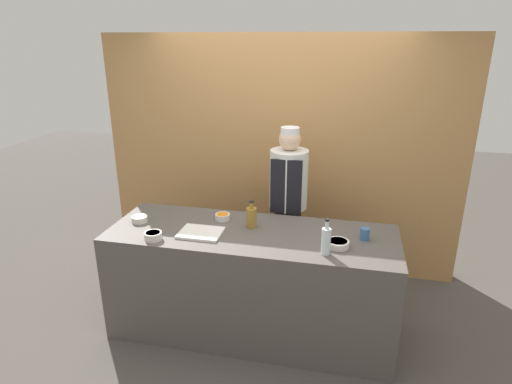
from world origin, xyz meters
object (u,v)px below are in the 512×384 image
Objects in this scene: bottle_clear at (326,240)px; chef_center at (288,206)px; sauce_bowl_orange at (223,217)px; cutting_board at (201,233)px; bottle_vinegar at (252,217)px; cup_blue at (365,234)px; sauce_bowl_purple at (153,235)px; sauce_bowl_brown at (140,219)px; sauce_bowl_yellow at (338,243)px.

chef_center reaches higher than bottle_clear.
bottle_clear is at bearing -66.20° from chef_center.
bottle_clear is at bearing -25.61° from sauce_bowl_orange.
cutting_board is 0.98m from bottle_clear.
chef_center is at bearing 70.12° from bottle_vinegar.
sauce_bowl_orange is 0.69m from chef_center.
sauce_bowl_orange is at bearing 173.98° from cup_blue.
sauce_bowl_purple is 0.36m from cutting_board.
sauce_bowl_orange is 0.94× the size of sauce_bowl_purple.
bottle_vinegar is 2.46× the size of cup_blue.
chef_center is (0.89, 0.97, -0.06)m from sauce_bowl_purple.
bottle_clear is 1.01m from chef_center.
sauce_bowl_orange reaches higher than sauce_bowl_brown.
cutting_board is at bearing -148.71° from bottle_vinegar.
sauce_bowl_orange is 0.46× the size of bottle_clear.
sauce_bowl_orange is 1.01m from sauce_bowl_yellow.
sauce_bowl_orange is at bearing 161.72° from bottle_vinegar.
sauce_bowl_brown is 0.38m from sauce_bowl_purple.
cutting_board is at bearing -179.34° from sauce_bowl_yellow.
sauce_bowl_yellow is 0.73m from bottle_vinegar.
bottle_clear reaches higher than cutting_board.
sauce_bowl_orange is at bearing -134.36° from chef_center.
sauce_bowl_purple is 0.81× the size of sauce_bowl_yellow.
sauce_bowl_brown is at bearing 176.38° from sauce_bowl_yellow.
sauce_bowl_yellow reaches higher than cutting_board.
bottle_vinegar is (-0.62, 0.34, -0.02)m from bottle_clear.
sauce_bowl_purple is at bearing -167.24° from cup_blue.
bottle_vinegar is (0.68, 0.39, 0.06)m from sauce_bowl_purple.
sauce_bowl_purple is 1.38m from sauce_bowl_yellow.
chef_center is (0.21, 0.58, -0.12)m from bottle_vinegar.
cutting_board is at bearing 173.07° from bottle_clear.
sauce_bowl_orange is at bearing 49.65° from sauce_bowl_purple.
chef_center is (-0.68, 0.61, -0.07)m from cup_blue.
sauce_bowl_purple is 1.46× the size of cup_blue.
cutting_board is at bearing -171.58° from cup_blue.
cup_blue is at bearing 2.17° from sauce_bowl_brown.
sauce_bowl_yellow is 0.17m from bottle_clear.
chef_center reaches higher than cutting_board.
sauce_bowl_orange is 1.37× the size of cup_blue.
sauce_bowl_purple reaches higher than cutting_board.
sauce_bowl_brown is 0.99× the size of sauce_bowl_purple.
cutting_board is (-1.05, -0.01, -0.02)m from sauce_bowl_yellow.
sauce_bowl_brown reaches higher than cutting_board.
cup_blue is (1.82, 0.07, 0.02)m from sauce_bowl_brown.
sauce_bowl_purple is 0.49× the size of bottle_clear.
bottle_clear reaches higher than cup_blue.
sauce_bowl_brown is 1.82m from cup_blue.
bottle_clear is 0.70m from bottle_vinegar.
sauce_bowl_purple is at bearing -150.21° from bottle_vinegar.
cutting_board is 0.20× the size of chef_center.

